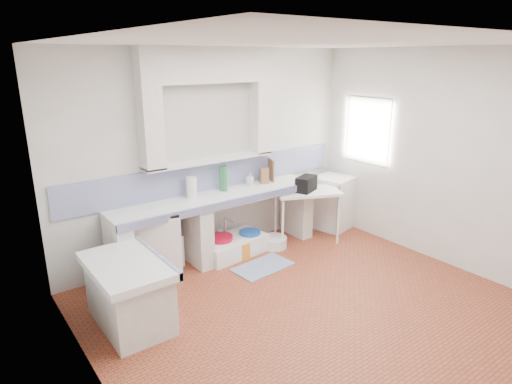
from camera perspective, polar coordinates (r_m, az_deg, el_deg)
floor at (r=5.10m, az=6.94°, el=-14.62°), size 4.50×4.50×0.00m
ceiling at (r=4.34m, az=8.33°, el=18.62°), size 4.50×4.50×0.00m
wall_back at (r=6.07m, az=-5.66°, el=4.95°), size 4.50×0.00×4.50m
wall_left at (r=3.44m, az=-20.68°, el=-5.80°), size 0.00×4.50×4.50m
wall_right at (r=6.26m, az=22.61°, el=4.08°), size 0.00×4.50×4.50m
alcove_mass at (r=5.78m, az=-6.23°, el=16.07°), size 1.90×0.25×0.45m
window_frame at (r=7.04m, az=15.19°, el=7.78°), size 0.35×0.86×1.06m
lace_valance at (r=6.88m, az=14.67°, el=10.82°), size 0.01×0.84×0.24m
counter_slab at (r=5.91m, az=-4.83°, el=-0.78°), size 3.00×0.60×0.08m
counter_lip at (r=5.69m, az=-3.33°, el=-1.48°), size 3.00×0.04×0.10m
counter_pier_left at (r=5.53m, az=-17.23°, el=-7.88°), size 0.20×0.55×0.82m
counter_pier_mid at (r=5.91m, az=-7.61°, el=-5.56°), size 0.20×0.55×0.82m
counter_pier_right at (r=6.86m, az=5.24°, el=-2.20°), size 0.20×0.55×0.82m
peninsula_top at (r=4.67m, az=-16.42°, el=-9.16°), size 0.70×1.10×0.08m
peninsula_base at (r=4.84m, az=-16.07°, el=-12.88°), size 0.60×1.00×0.62m
peninsula_lip at (r=4.78m, az=-12.70°, el=-8.25°), size 0.04×1.10×0.10m
backsplash at (r=6.13m, az=-5.51°, el=2.19°), size 4.27×0.03×0.40m
stove at (r=5.68m, az=-13.04°, el=-6.66°), size 0.75×0.73×0.85m
sink at (r=6.24m, az=-3.01°, el=-7.12°), size 0.98×0.59×0.22m
side_table at (r=6.64m, az=6.54°, el=-3.06°), size 1.08×0.88×0.04m
fridge at (r=7.20m, az=9.91°, el=-1.32°), size 0.66×0.66×0.85m
bucket_red at (r=6.16m, az=-4.56°, el=-7.05°), size 0.43×0.43×0.31m
bucket_orange at (r=6.15m, az=-1.90°, el=-7.47°), size 0.32×0.32×0.23m
bucket_blue at (r=6.35m, az=-0.80°, el=-6.33°), size 0.37×0.37×0.29m
basin_white at (r=6.49m, az=2.32°, el=-6.49°), size 0.42×0.42×0.15m
water_bottle_a at (r=6.33m, az=-4.67°, el=-6.30°), size 0.09×0.09×0.33m
water_bottle_b at (r=6.38m, az=-3.70°, el=-6.36°), size 0.09×0.09×0.27m
black_bag at (r=6.45m, az=6.53°, el=1.07°), size 0.40×0.32×0.22m
green_bottle_a at (r=6.05m, az=-4.43°, el=1.71°), size 0.08×0.08×0.34m
green_bottle_b at (r=6.04m, az=-4.12°, el=1.76°), size 0.09×0.09×0.35m
knife_block at (r=6.41m, az=1.08°, el=2.13°), size 0.14×0.12×0.23m
cutting_board at (r=6.53m, az=1.98°, el=2.86°), size 0.10×0.23×0.33m
paper_towel at (r=5.81m, az=-8.36°, el=0.59°), size 0.17×0.17×0.28m
soap_bottle at (r=6.33m, az=-0.78°, el=1.70°), size 0.10×0.11×0.18m
rug at (r=5.92m, az=0.89°, el=-9.64°), size 0.83×0.52×0.01m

